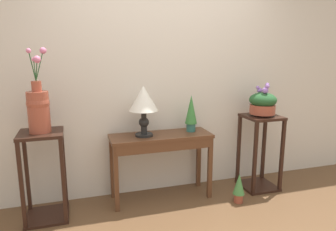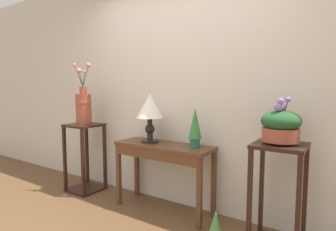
% 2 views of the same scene
% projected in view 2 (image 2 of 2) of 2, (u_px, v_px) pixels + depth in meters
% --- Properties ---
extents(back_wall_with_art, '(9.00, 0.10, 2.80)m').
position_uv_depth(back_wall_with_art, '(185.00, 82.00, 3.04)').
color(back_wall_with_art, beige).
rests_on(back_wall_with_art, ground).
extents(console_table, '(1.09, 0.39, 0.73)m').
position_uv_depth(console_table, '(163.00, 155.00, 2.91)').
color(console_table, '#56331E').
rests_on(console_table, ground).
extents(table_lamp, '(0.30, 0.30, 0.53)m').
position_uv_depth(table_lamp, '(150.00, 109.00, 2.99)').
color(table_lamp, black).
rests_on(table_lamp, console_table).
extents(potted_plant_on_console, '(0.13, 0.13, 0.41)m').
position_uv_depth(potted_plant_on_console, '(195.00, 126.00, 2.73)').
color(potted_plant_on_console, '#2D665B').
rests_on(potted_plant_on_console, console_table).
extents(pedestal_stand_left, '(0.40, 0.40, 0.87)m').
position_uv_depth(pedestal_stand_left, '(85.00, 157.00, 3.54)').
color(pedestal_stand_left, black).
rests_on(pedestal_stand_left, ground).
extents(flower_vase_tall_left, '(0.21, 0.22, 0.77)m').
position_uv_depth(flower_vase_tall_left, '(84.00, 105.00, 3.47)').
color(flower_vase_tall_left, '#9E4733').
rests_on(flower_vase_tall_left, pedestal_stand_left).
extents(pedestal_stand_right, '(0.40, 0.40, 0.89)m').
position_uv_depth(pedestal_stand_right, '(278.00, 197.00, 2.22)').
color(pedestal_stand_right, black).
rests_on(pedestal_stand_right, ground).
extents(planter_bowl_wide_right, '(0.31, 0.31, 0.38)m').
position_uv_depth(planter_bowl_wide_right, '(281.00, 125.00, 2.16)').
color(planter_bowl_wide_right, '#9E4733').
rests_on(planter_bowl_wide_right, pedestal_stand_right).
extents(potted_plant_floor, '(0.13, 0.13, 0.33)m').
position_uv_depth(potted_plant_floor, '(216.00, 227.00, 2.25)').
color(potted_plant_floor, '#9E4733').
rests_on(potted_plant_floor, ground).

